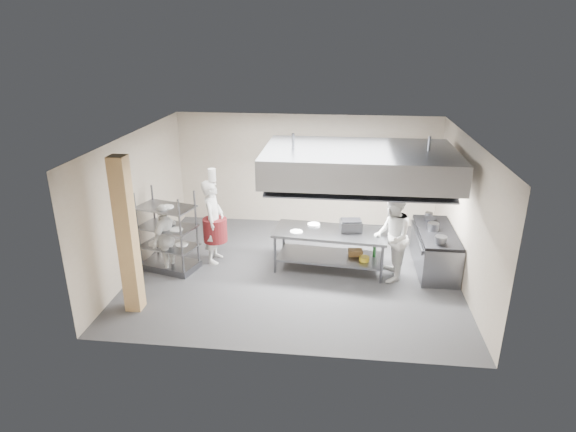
# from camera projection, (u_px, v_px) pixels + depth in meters

# --- Properties ---
(floor) EXTENTS (7.00, 7.00, 0.00)m
(floor) POSITION_uv_depth(u_px,v_px,m) (295.00, 270.00, 10.74)
(floor) COLOR #323234
(floor) RESTS_ON ground
(ceiling) EXTENTS (7.00, 7.00, 0.00)m
(ceiling) POSITION_uv_depth(u_px,v_px,m) (296.00, 137.00, 9.68)
(ceiling) COLOR silver
(ceiling) RESTS_ON wall_back
(wall_back) EXTENTS (7.00, 0.00, 7.00)m
(wall_back) POSITION_uv_depth(u_px,v_px,m) (306.00, 170.00, 13.00)
(wall_back) COLOR #B0A08B
(wall_back) RESTS_ON ground
(wall_left) EXTENTS (0.00, 6.00, 6.00)m
(wall_left) POSITION_uv_depth(u_px,v_px,m) (137.00, 201.00, 10.58)
(wall_left) COLOR #B0A08B
(wall_left) RESTS_ON ground
(wall_right) EXTENTS (0.00, 6.00, 6.00)m
(wall_right) POSITION_uv_depth(u_px,v_px,m) (465.00, 214.00, 9.84)
(wall_right) COLOR #B0A08B
(wall_right) RESTS_ON ground
(column) EXTENTS (0.30, 0.30, 3.00)m
(column) POSITION_uv_depth(u_px,v_px,m) (127.00, 236.00, 8.75)
(column) COLOR #E0B273
(column) RESTS_ON floor
(exhaust_hood) EXTENTS (4.00, 2.50, 0.60)m
(exhaust_hood) POSITION_uv_depth(u_px,v_px,m) (359.00, 163.00, 10.13)
(exhaust_hood) COLOR slate
(exhaust_hood) RESTS_ON ceiling
(hood_strip_a) EXTENTS (1.60, 0.12, 0.04)m
(hood_strip_a) POSITION_uv_depth(u_px,v_px,m) (316.00, 176.00, 10.33)
(hood_strip_a) COLOR white
(hood_strip_a) RESTS_ON exhaust_hood
(hood_strip_b) EXTENTS (1.60, 0.12, 0.04)m
(hood_strip_b) POSITION_uv_depth(u_px,v_px,m) (401.00, 179.00, 10.14)
(hood_strip_b) COLOR white
(hood_strip_b) RESTS_ON exhaust_hood
(wall_shelf) EXTENTS (1.50, 0.28, 0.04)m
(wall_shelf) POSITION_uv_depth(u_px,v_px,m) (374.00, 174.00, 12.66)
(wall_shelf) COLOR slate
(wall_shelf) RESTS_ON wall_back
(island) EXTENTS (2.55, 1.26, 0.91)m
(island) POSITION_uv_depth(u_px,v_px,m) (330.00, 250.00, 10.67)
(island) COLOR gray
(island) RESTS_ON floor
(island_worktop) EXTENTS (2.55, 1.26, 0.06)m
(island_worktop) POSITION_uv_depth(u_px,v_px,m) (330.00, 232.00, 10.52)
(island_worktop) COLOR slate
(island_worktop) RESTS_ON island
(island_undershelf) EXTENTS (2.34, 1.14, 0.04)m
(island_undershelf) POSITION_uv_depth(u_px,v_px,m) (330.00, 256.00, 10.73)
(island_undershelf) COLOR slate
(island_undershelf) RESTS_ON island
(pass_rack) EXTENTS (1.35, 1.00, 1.81)m
(pass_rack) POSITION_uv_depth(u_px,v_px,m) (168.00, 231.00, 10.54)
(pass_rack) COLOR slate
(pass_rack) RESTS_ON floor
(cooking_range) EXTENTS (0.80, 2.00, 0.84)m
(cooking_range) POSITION_uv_depth(u_px,v_px,m) (435.00, 251.00, 10.73)
(cooking_range) COLOR slate
(cooking_range) RESTS_ON floor
(range_top) EXTENTS (0.78, 1.96, 0.06)m
(range_top) POSITION_uv_depth(u_px,v_px,m) (437.00, 232.00, 10.57)
(range_top) COLOR black
(range_top) RESTS_ON cooking_range
(chef_head) EXTENTS (0.47, 0.71, 1.94)m
(chef_head) POSITION_uv_depth(u_px,v_px,m) (213.00, 221.00, 10.89)
(chef_head) COLOR white
(chef_head) RESTS_ON floor
(chef_line) EXTENTS (0.78, 0.98, 1.94)m
(chef_line) POSITION_uv_depth(u_px,v_px,m) (392.00, 237.00, 10.06)
(chef_line) COLOR white
(chef_line) RESTS_ON floor
(chef_plating) EXTENTS (0.59, 0.99, 1.57)m
(chef_plating) POSITION_uv_depth(u_px,v_px,m) (166.00, 238.00, 10.45)
(chef_plating) COLOR silver
(chef_plating) RESTS_ON floor
(griddle) EXTENTS (0.51, 0.42, 0.23)m
(griddle) POSITION_uv_depth(u_px,v_px,m) (351.00, 226.00, 10.50)
(griddle) COLOR slate
(griddle) RESTS_ON island_worktop
(wicker_basket) EXTENTS (0.33, 0.24, 0.13)m
(wicker_basket) POSITION_uv_depth(u_px,v_px,m) (355.00, 252.00, 10.71)
(wicker_basket) COLOR olive
(wicker_basket) RESTS_ON island_undershelf
(stockpot) EXTENTS (0.24, 0.24, 0.17)m
(stockpot) POSITION_uv_depth(u_px,v_px,m) (433.00, 227.00, 10.56)
(stockpot) COLOR gray
(stockpot) RESTS_ON range_top
(plate_stack) EXTENTS (0.28, 0.28, 0.05)m
(plate_stack) POSITION_uv_depth(u_px,v_px,m) (169.00, 245.00, 10.65)
(plate_stack) COLOR white
(plate_stack) RESTS_ON pass_rack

